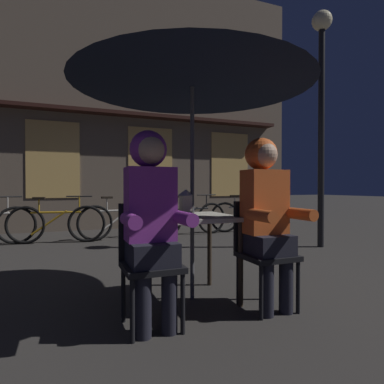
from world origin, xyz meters
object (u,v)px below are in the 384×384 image
(lantern, at_px, (186,202))
(bicycle_fourth, at_px, (190,218))
(patio_umbrella, at_px, (192,65))
(street_lamp, at_px, (322,82))
(person_left_hooded, at_px, (151,207))
(chair_right, at_px, (262,247))
(person_right_hooded, at_px, (266,205))
(bicycle_third, at_px, (122,221))
(cafe_table, at_px, (192,227))
(bicycle_second, at_px, (56,223))
(chair_left, at_px, (149,256))
(bicycle_fifth, at_px, (247,216))

(lantern, xyz_separation_m, bicycle_fourth, (1.40, 3.52, -0.51))
(patio_umbrella, xyz_separation_m, street_lamp, (2.89, 1.52, 0.66))
(person_left_hooded, distance_m, street_lamp, 4.31)
(street_lamp, bearing_deg, chair_right, -141.93)
(person_right_hooded, distance_m, bicycle_third, 4.06)
(person_left_hooded, distance_m, bicycle_fourth, 4.37)
(cafe_table, bearing_deg, street_lamp, 27.72)
(cafe_table, xyz_separation_m, bicycle_second, (-1.20, 3.51, -0.29))
(lantern, distance_m, bicycle_third, 3.61)
(street_lamp, relative_size, bicycle_second, 2.33)
(bicycle_third, xyz_separation_m, bicycle_fourth, (1.38, -0.05, 0.00))
(bicycle_second, relative_size, bicycle_fourth, 0.99)
(cafe_table, distance_m, person_right_hooded, 0.67)
(bicycle_third, bearing_deg, lantern, -90.29)
(person_left_hooded, height_order, bicycle_second, person_left_hooded)
(chair_left, bearing_deg, bicycle_second, 100.48)
(street_lamp, relative_size, bicycle_fifth, 2.34)
(cafe_table, distance_m, lantern, 0.23)
(patio_umbrella, bearing_deg, chair_left, -142.45)
(chair_right, distance_m, bicycle_fourth, 3.98)
(chair_left, bearing_deg, street_lamp, 29.25)
(bicycle_fourth, bearing_deg, bicycle_second, -179.91)
(person_left_hooded, relative_size, person_right_hooded, 1.00)
(chair_left, relative_size, person_left_hooded, 0.62)
(chair_left, relative_size, person_right_hooded, 0.62)
(cafe_table, xyz_separation_m, chair_right, (0.48, -0.37, -0.15))
(bicycle_third, bearing_deg, bicycle_fourth, -2.11)
(person_right_hooded, bearing_deg, bicycle_third, 97.46)
(chair_left, bearing_deg, bicycle_fifth, 50.78)
(street_lamp, bearing_deg, person_left_hooded, -150.02)
(patio_umbrella, distance_m, bicycle_fifth, 4.76)
(person_left_hooded, bearing_deg, bicycle_third, 83.75)
(lantern, distance_m, person_right_hooded, 0.69)
(chair_left, distance_m, bicycle_third, 3.96)
(lantern, bearing_deg, person_left_hooded, -134.62)
(lantern, bearing_deg, bicycle_third, 89.71)
(bicycle_fourth, bearing_deg, lantern, -111.67)
(cafe_table, bearing_deg, bicycle_third, 90.69)
(chair_right, distance_m, bicycle_fifth, 4.48)
(person_right_hooded, xyz_separation_m, bicycle_third, (-0.52, 3.99, -0.50))
(patio_umbrella, relative_size, bicycle_third, 1.39)
(person_right_hooded, xyz_separation_m, bicycle_second, (-1.68, 3.94, -0.50))
(chair_left, distance_m, person_right_hooded, 1.03)
(bicycle_third, bearing_deg, chair_right, -82.44)
(bicycle_second, bearing_deg, bicycle_fourth, 0.09)
(bicycle_second, relative_size, bicycle_third, 1.00)
(lantern, height_order, person_left_hooded, person_left_hooded)
(person_right_hooded, distance_m, bicycle_fifth, 4.56)
(person_left_hooded, distance_m, bicycle_fifth, 5.09)
(street_lamp, height_order, bicycle_fourth, street_lamp)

